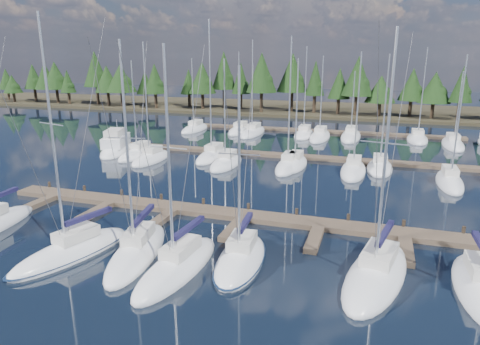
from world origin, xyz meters
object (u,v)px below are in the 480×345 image
(main_dock, at_px, (242,218))
(front_sailboat_3, at_px, (178,266))
(front_sailboat_5, at_px, (376,274))
(front_sailboat_1, at_px, (73,251))
(motor_yacht_left, at_px, (116,148))
(front_sailboat_4, at_px, (241,259))
(front_sailboat_2, at_px, (137,251))

(main_dock, xyz_separation_m, front_sailboat_3, (-1.26, -8.97, 0.09))
(main_dock, distance_m, front_sailboat_5, 11.94)
(front_sailboat_1, height_order, motor_yacht_left, front_sailboat_1)
(front_sailboat_4, xyz_separation_m, motor_yacht_left, (-26.00, 25.70, 0.27))
(front_sailboat_5, height_order, motor_yacht_left, front_sailboat_5)
(main_dock, distance_m, front_sailboat_3, 9.05)
(front_sailboat_2, bearing_deg, front_sailboat_4, 9.10)
(front_sailboat_1, bearing_deg, main_dock, 46.43)
(front_sailboat_2, distance_m, front_sailboat_3, 3.56)
(front_sailboat_4, relative_size, motor_yacht_left, 1.19)
(front_sailboat_2, xyz_separation_m, front_sailboat_4, (6.73, 1.08, -0.01))
(front_sailboat_4, xyz_separation_m, front_sailboat_5, (8.13, 0.64, 0.00))
(front_sailboat_5, bearing_deg, front_sailboat_3, -166.51)
(front_sailboat_1, distance_m, front_sailboat_4, 11.03)
(front_sailboat_2, xyz_separation_m, motor_yacht_left, (-19.27, 26.78, 0.26))
(main_dock, xyz_separation_m, front_sailboat_2, (-4.67, -7.94, 0.09))
(front_sailboat_2, distance_m, front_sailboat_5, 14.96)
(front_sailboat_2, relative_size, front_sailboat_5, 0.97)
(main_dock, bearing_deg, front_sailboat_1, -133.57)
(front_sailboat_5, distance_m, motor_yacht_left, 42.35)
(front_sailboat_3, height_order, front_sailboat_4, front_sailboat_3)
(front_sailboat_1, distance_m, front_sailboat_5, 19.15)
(front_sailboat_3, height_order, front_sailboat_5, front_sailboat_5)
(front_sailboat_1, relative_size, front_sailboat_2, 1.10)
(motor_yacht_left, bearing_deg, main_dock, -38.20)
(main_dock, relative_size, front_sailboat_5, 2.97)
(front_sailboat_1, distance_m, motor_yacht_left, 31.88)
(main_dock, distance_m, motor_yacht_left, 30.47)
(main_dock, xyz_separation_m, front_sailboat_5, (10.19, -6.22, 0.08))
(front_sailboat_1, bearing_deg, motor_yacht_left, 118.50)
(main_dock, bearing_deg, front_sailboat_5, -31.40)
(main_dock, distance_m, front_sailboat_1, 12.66)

